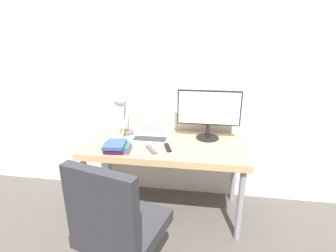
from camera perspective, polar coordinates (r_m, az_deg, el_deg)
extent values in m
plane|color=#514C47|center=(2.50, -1.87, -22.62)|extent=(12.00, 12.00, 0.00)
cube|color=silver|center=(2.62, 0.80, 11.21)|extent=(8.00, 0.05, 2.60)
cube|color=tan|center=(2.40, -0.59, -4.42)|extent=(1.46, 0.68, 0.06)
cylinder|color=gray|center=(2.53, -17.24, -13.53)|extent=(0.05, 0.05, 0.68)
cylinder|color=gray|center=(2.33, 15.41, -16.38)|extent=(0.05, 0.05, 0.68)
cylinder|color=gray|center=(2.97, -12.65, -7.84)|extent=(0.05, 0.05, 0.68)
cylinder|color=gray|center=(2.81, 14.19, -9.67)|extent=(0.05, 0.05, 0.68)
cube|color=silver|center=(2.45, -3.96, -3.00)|extent=(0.36, 0.20, 0.02)
cube|color=#2D2D33|center=(2.44, -3.97, -2.79)|extent=(0.31, 0.12, 0.00)
cube|color=silver|center=(2.48, -3.63, -0.01)|extent=(0.36, 0.05, 0.20)
cube|color=navy|center=(2.48, -3.63, -0.03)|extent=(0.33, 0.04, 0.17)
cylinder|color=black|center=(2.52, 8.56, -2.53)|extent=(0.22, 0.22, 0.01)
cylinder|color=black|center=(2.50, 8.65, -0.93)|extent=(0.04, 0.04, 0.14)
cube|color=black|center=(2.43, 8.91, 3.94)|extent=(0.58, 0.02, 0.32)
cube|color=silver|center=(2.42, 8.91, 3.86)|extent=(0.56, 0.00, 0.30)
cylinder|color=#4C4C51|center=(2.65, -8.69, -1.35)|extent=(0.14, 0.14, 0.02)
cylinder|color=#99999E|center=(2.52, -9.47, 2.03)|extent=(0.02, 0.19, 0.37)
sphere|color=#B2B2B7|center=(2.39, -10.33, 5.61)|extent=(0.12, 0.12, 0.12)
sphere|color=black|center=(2.37, -11.39, -25.28)|extent=(0.05, 0.05, 0.05)
cube|color=#2D2D33|center=(1.87, -9.36, -20.95)|extent=(0.60, 0.61, 0.09)
cube|color=#2D2D33|center=(1.56, -14.41, -17.22)|extent=(0.46, 0.19, 0.49)
cube|color=#753384|center=(2.27, -10.84, -4.98)|extent=(0.24, 0.19, 0.03)
cube|color=#286B47|center=(2.27, -11.19, -4.31)|extent=(0.25, 0.19, 0.02)
cube|color=#334C8C|center=(2.24, -11.41, -3.95)|extent=(0.18, 0.21, 0.03)
cube|color=#4C4C51|center=(2.25, -3.72, -5.10)|extent=(0.13, 0.17, 0.02)
cube|color=black|center=(2.28, -0.08, -4.71)|extent=(0.09, 0.16, 0.02)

